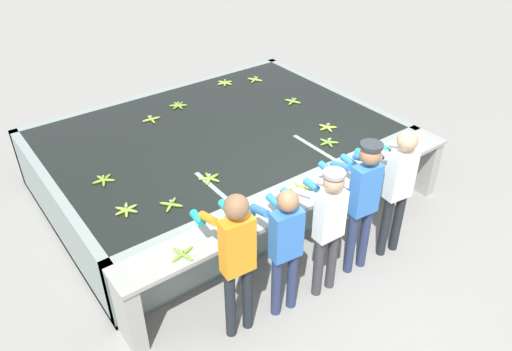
% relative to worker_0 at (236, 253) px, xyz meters
% --- Properties ---
extents(ground_plane, '(80.00, 80.00, 0.00)m').
position_rel_worker_0_xyz_m(ground_plane, '(1.33, 0.28, -1.06)').
color(ground_plane, gray).
rests_on(ground_plane, ground).
extents(wash_tank, '(4.79, 3.45, 0.89)m').
position_rel_worker_0_xyz_m(wash_tank, '(1.33, 2.45, -0.62)').
color(wash_tank, gray).
rests_on(wash_tank, ground).
extents(work_ledge, '(4.79, 0.45, 0.89)m').
position_rel_worker_0_xyz_m(work_ledge, '(1.33, 0.50, -0.42)').
color(work_ledge, '#9E9E99').
rests_on(work_ledge, ground).
extents(worker_0, '(0.44, 0.73, 1.75)m').
position_rel_worker_0_xyz_m(worker_0, '(0.00, 0.00, 0.00)').
color(worker_0, '#1E2328').
rests_on(worker_0, ground).
extents(worker_1, '(0.46, 0.73, 1.59)m').
position_rel_worker_0_xyz_m(worker_1, '(0.55, -0.05, -0.11)').
color(worker_1, navy).
rests_on(worker_1, ground).
extents(worker_2, '(0.42, 0.72, 1.62)m').
position_rel_worker_0_xyz_m(worker_2, '(1.10, -0.10, -0.08)').
color(worker_2, '#38383D').
rests_on(worker_2, ground).
extents(worker_3, '(0.45, 0.74, 1.73)m').
position_rel_worker_0_xyz_m(worker_3, '(1.65, -0.06, 0.00)').
color(worker_3, navy).
rests_on(worker_3, ground).
extents(worker_4, '(0.47, 0.74, 1.71)m').
position_rel_worker_0_xyz_m(worker_4, '(2.20, -0.10, -0.03)').
color(worker_4, '#1E2328').
rests_on(worker_4, ground).
extents(banana_bunch_floating_0, '(0.27, 0.28, 0.08)m').
position_rel_worker_0_xyz_m(banana_bunch_floating_0, '(2.36, 1.20, -0.15)').
color(banana_bunch_floating_0, '#75A333').
rests_on(banana_bunch_floating_0, wash_tank).
extents(banana_bunch_floating_1, '(0.28, 0.27, 0.08)m').
position_rel_worker_0_xyz_m(banana_bunch_floating_1, '(2.34, 3.74, -0.15)').
color(banana_bunch_floating_1, '#9EC642').
rests_on(banana_bunch_floating_1, wash_tank).
extents(banana_bunch_floating_2, '(0.27, 0.28, 0.08)m').
position_rel_worker_0_xyz_m(banana_bunch_floating_2, '(0.59, 1.42, -0.15)').
color(banana_bunch_floating_2, '#8CB738').
rests_on(banana_bunch_floating_2, wash_tank).
extents(banana_bunch_floating_3, '(0.26, 0.28, 0.08)m').
position_rel_worker_0_xyz_m(banana_bunch_floating_3, '(2.64, 1.53, -0.15)').
color(banana_bunch_floating_3, '#9EC642').
rests_on(banana_bunch_floating_3, wash_tank).
extents(banana_bunch_floating_4, '(0.26, 0.28, 0.08)m').
position_rel_worker_0_xyz_m(banana_bunch_floating_4, '(1.27, 3.43, -0.15)').
color(banana_bunch_floating_4, '#75A333').
rests_on(banana_bunch_floating_4, wash_tank).
extents(banana_bunch_floating_5, '(0.26, 0.26, 0.08)m').
position_rel_worker_0_xyz_m(banana_bunch_floating_5, '(2.84, 3.54, -0.15)').
color(banana_bunch_floating_5, '#9EC642').
rests_on(banana_bunch_floating_5, wash_tank).
extents(banana_bunch_floating_6, '(0.27, 0.28, 0.08)m').
position_rel_worker_0_xyz_m(banana_bunch_floating_6, '(-0.46, 2.15, -0.15)').
color(banana_bunch_floating_6, '#7FAD33').
rests_on(banana_bunch_floating_6, wash_tank).
extents(banana_bunch_floating_7, '(0.28, 0.28, 0.08)m').
position_rel_worker_0_xyz_m(banana_bunch_floating_7, '(0.73, 3.26, -0.15)').
color(banana_bunch_floating_7, '#93BC3D').
rests_on(banana_bunch_floating_7, wash_tank).
extents(banana_bunch_floating_8, '(0.27, 0.27, 0.08)m').
position_rel_worker_0_xyz_m(banana_bunch_floating_8, '(2.80, 2.49, -0.15)').
color(banana_bunch_floating_8, '#8CB738').
rests_on(banana_bunch_floating_8, wash_tank).
extents(banana_bunch_floating_9, '(0.28, 0.27, 0.08)m').
position_rel_worker_0_xyz_m(banana_bunch_floating_9, '(-0.49, 1.44, -0.15)').
color(banana_bunch_floating_9, '#93BC3D').
rests_on(banana_bunch_floating_9, wash_tank).
extents(banana_bunch_floating_10, '(0.24, 0.24, 0.08)m').
position_rel_worker_0_xyz_m(banana_bunch_floating_10, '(-0.04, 1.23, -0.15)').
color(banana_bunch_floating_10, '#7FAD33').
rests_on(banana_bunch_floating_10, wash_tank).
extents(banana_bunch_ledge_0, '(0.28, 0.28, 0.08)m').
position_rel_worker_0_xyz_m(banana_bunch_ledge_0, '(1.33, 0.58, -0.15)').
color(banana_bunch_ledge_0, '#9EC642').
rests_on(banana_bunch_ledge_0, work_ledge).
extents(banana_bunch_ledge_1, '(0.28, 0.28, 0.08)m').
position_rel_worker_0_xyz_m(banana_bunch_ledge_1, '(-0.35, 0.44, -0.14)').
color(banana_bunch_ledge_1, '#7FAD33').
rests_on(banana_bunch_ledge_1, work_ledge).
extents(knife_0, '(0.31, 0.21, 0.02)m').
position_rel_worker_0_xyz_m(knife_0, '(2.73, 0.54, -0.16)').
color(knife_0, silver).
rests_on(knife_0, work_ledge).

